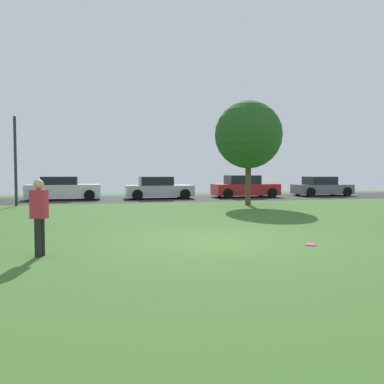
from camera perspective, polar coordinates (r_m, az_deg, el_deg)
name	(u,v)px	position (r m, az deg, el deg)	size (l,w,h in m)	color
ground_plane	(216,241)	(10.52, 3.34, -6.83)	(44.00, 44.00, 0.00)	#3D6628
road_strip	(143,199)	(26.16, -6.75, -0.95)	(44.00, 6.40, 0.01)	#28282B
maple_tree_near	(248,135)	(21.51, 7.84, 7.84)	(3.47, 3.47, 5.37)	brown
person_catcher	(39,214)	(9.14, -20.43, -2.90)	(0.37, 0.31, 1.61)	black
frisbee_disc	(311,245)	(10.35, 16.12, -7.04)	(0.27, 0.27, 0.03)	#EA2D6B
parked_car_white	(63,189)	(26.39, -17.46, 0.40)	(4.38, 2.11, 1.43)	white
parked_car_silver	(159,189)	(26.29, -4.66, 0.47)	(4.23, 2.06, 1.41)	#B7B7BC
parked_car_red	(245,187)	(27.89, 7.30, 0.66)	(4.36, 2.10, 1.48)	#B21E1E
parked_car_grey	(321,187)	(30.62, 17.51, 0.66)	(4.01, 2.07, 1.37)	slate
street_lamp_post	(15,161)	(22.47, -23.29, 3.91)	(0.14, 0.14, 4.50)	#2D2D33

